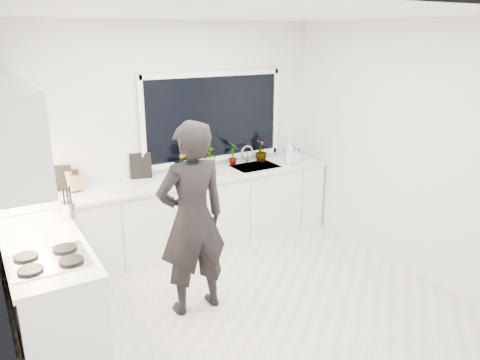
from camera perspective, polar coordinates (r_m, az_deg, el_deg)
floor at (r=4.75m, az=0.34°, el=-15.15°), size 4.00×3.50×0.02m
wall_back at (r=5.71m, az=-8.76°, el=5.12°), size 4.00×0.02×2.70m
wall_right at (r=5.45m, az=18.86°, el=3.80°), size 0.02×3.50×2.70m
ceiling at (r=4.01m, az=0.42°, el=19.77°), size 4.00×3.50×0.02m
window at (r=5.89m, az=-3.26°, el=7.64°), size 1.80×0.02×1.00m
base_cabinets_back at (r=5.70m, az=-7.16°, el=-4.41°), size 3.92×0.58×0.88m
base_cabinets_left at (r=4.35m, az=-22.03°, el=-12.96°), size 0.58×1.60×0.88m
countertop_back at (r=5.54m, az=-7.30°, el=-0.02°), size 3.94×0.62×0.04m
countertop_left at (r=4.14m, az=-22.75°, el=-7.43°), size 0.62×1.60×0.04m
upper_cabinets at (r=4.20m, az=-26.60°, el=6.05°), size 0.34×2.10×0.70m
sink at (r=6.02m, az=1.87°, el=1.25°), size 0.58×0.42×0.14m
faucet at (r=6.15m, az=0.88°, el=3.13°), size 0.03×0.03×0.22m
stovetop at (r=3.81m, az=-22.31°, el=-8.99°), size 0.56×0.48×0.03m
person at (r=4.32m, az=-5.85°, el=-4.80°), size 0.68×0.45×1.84m
pizza_tray at (r=5.62m, az=-4.64°, el=0.70°), size 0.46×0.35×0.03m
pizza at (r=5.62m, az=-4.64°, el=0.87°), size 0.42×0.31×0.01m
watering_can at (r=6.49m, az=6.19°, el=3.40°), size 0.18×0.18×0.13m
paper_towel_roll at (r=5.23m, az=-23.68°, el=-0.73°), size 0.14×0.14×0.26m
knife_block at (r=5.32m, az=-19.54°, el=-0.16°), size 0.15×0.13×0.22m
utensil_crock at (r=4.56m, az=-20.19°, el=-3.53°), size 0.15×0.15×0.16m
picture_frame_large at (r=5.39m, az=-21.02°, el=0.22°), size 0.21×0.10×0.28m
picture_frame_small at (r=5.59m, az=-12.01°, el=1.71°), size 0.25×0.08×0.30m
herb_plants at (r=5.89m, az=-2.67°, el=2.88°), size 1.34×0.25×0.34m
soap_bottles at (r=6.11m, az=6.28°, el=3.28°), size 0.25×0.18×0.32m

